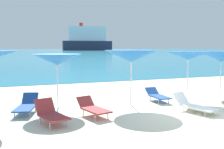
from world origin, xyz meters
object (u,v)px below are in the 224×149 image
at_px(lounge_chair_11, 157,95).
at_px(cruise_ship, 87,40).
at_px(lounge_chair_6, 93,108).
at_px(lounge_chair_9, 27,105).
at_px(umbrella_4, 131,56).
at_px(umbrella_6, 221,57).
at_px(umbrella_3, 57,60).
at_px(umbrella_5, 188,56).
at_px(lounge_chair_0, 51,114).
at_px(lounge_chair_1, 194,105).

xyz_separation_m(lounge_chair_11, cruise_ship, (55.56, 213.13, 9.11)).
bearing_deg(lounge_chair_6, lounge_chair_11, 6.92).
xyz_separation_m(lounge_chair_9, cruise_ship, (60.95, 213.21, 9.10)).
distance_m(umbrella_4, umbrella_6, 5.06).
distance_m(umbrella_3, lounge_chair_9, 2.00).
height_order(umbrella_3, lounge_chair_9, umbrella_3).
relative_size(umbrella_3, cruise_ship, 0.05).
bearing_deg(lounge_chair_11, umbrella_6, 4.86).
xyz_separation_m(umbrella_5, cruise_ship, (54.16, 213.32, 7.41)).
distance_m(lounge_chair_11, cruise_ship, 220.44).
distance_m(lounge_chair_9, lounge_chair_11, 5.39).
bearing_deg(lounge_chair_0, lounge_chair_11, 3.15).
bearing_deg(umbrella_4, umbrella_3, 169.57).
xyz_separation_m(umbrella_6, lounge_chair_6, (-6.96, -1.54, -1.59)).
bearing_deg(umbrella_5, umbrella_3, 175.32).
xyz_separation_m(umbrella_3, umbrella_6, (7.88, -0.07, 0.01)).
bearing_deg(umbrella_5, umbrella_6, 9.96).
xyz_separation_m(lounge_chair_1, cruise_ship, (55.29, 215.21, 9.12)).
bearing_deg(lounge_chair_0, umbrella_3, 58.36).
xyz_separation_m(umbrella_4, umbrella_5, (2.79, 0.06, -0.02)).
bearing_deg(umbrella_4, lounge_chair_6, -150.56).
bearing_deg(umbrella_6, lounge_chair_11, -176.81).
bearing_deg(umbrella_3, cruise_ship, 74.31).
relative_size(umbrella_6, lounge_chair_1, 1.44).
height_order(umbrella_4, umbrella_5, umbrella_4).
height_order(umbrella_3, lounge_chair_6, umbrella_3).
relative_size(umbrella_3, umbrella_4, 0.91).
height_order(lounge_chair_6, lounge_chair_11, lounge_chair_6).
height_order(umbrella_3, lounge_chair_11, umbrella_3).
bearing_deg(umbrella_6, umbrella_3, 179.53).
xyz_separation_m(umbrella_5, lounge_chair_0, (-6.15, -1.53, -1.65)).
xyz_separation_m(lounge_chair_6, cruise_ship, (58.87, 214.47, 9.08)).
distance_m(umbrella_5, cruise_ship, 220.22).
relative_size(umbrella_4, lounge_chair_6, 1.51).
bearing_deg(umbrella_3, lounge_chair_11, -3.63).
relative_size(lounge_chair_1, lounge_chair_9, 1.02).
bearing_deg(lounge_chair_1, umbrella_5, 42.45).
height_order(lounge_chair_0, lounge_chair_9, lounge_chair_0).
relative_size(lounge_chair_0, lounge_chair_6, 0.95).
height_order(lounge_chair_1, lounge_chair_6, lounge_chair_1).
bearing_deg(umbrella_6, umbrella_5, -170.04).
bearing_deg(lounge_chair_1, umbrella_3, 135.88).
height_order(umbrella_6, lounge_chair_0, umbrella_6).
relative_size(umbrella_4, cruise_ship, 0.05).
xyz_separation_m(umbrella_4, lounge_chair_11, (1.39, 0.25, -1.71)).
height_order(umbrella_6, lounge_chair_9, umbrella_6).
relative_size(lounge_chair_1, cruise_ship, 0.04).
xyz_separation_m(umbrella_6, lounge_chair_9, (-9.04, -0.28, -1.60)).
relative_size(lounge_chair_1, lounge_chair_6, 1.11).
height_order(umbrella_5, cruise_ship, cruise_ship).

